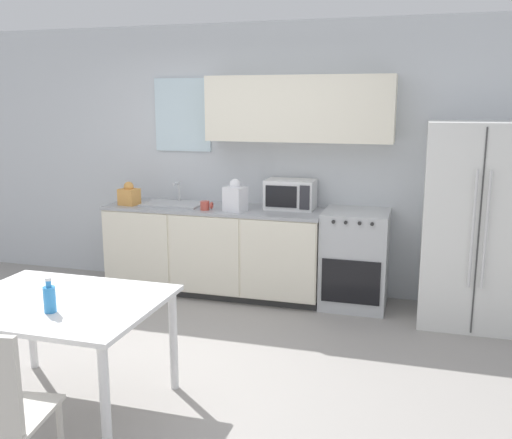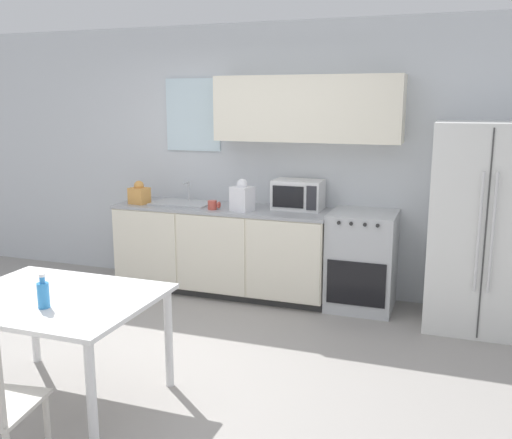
% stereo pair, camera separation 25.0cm
% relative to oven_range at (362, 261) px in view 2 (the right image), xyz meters
% --- Properties ---
extents(ground_plane, '(12.00, 12.00, 0.00)m').
position_rel_oven_range_xyz_m(ground_plane, '(-1.08, -1.70, -0.46)').
color(ground_plane, gray).
extents(wall_back, '(12.00, 0.38, 2.70)m').
position_rel_oven_range_xyz_m(wall_back, '(-1.01, 0.30, 0.97)').
color(wall_back, silver).
rests_on(wall_back, ground_plane).
extents(kitchen_counter, '(2.22, 0.65, 0.89)m').
position_rel_oven_range_xyz_m(kitchen_counter, '(-1.41, -0.02, -0.01)').
color(kitchen_counter, '#333333').
rests_on(kitchen_counter, ground_plane).
extents(oven_range, '(0.61, 0.61, 0.93)m').
position_rel_oven_range_xyz_m(oven_range, '(0.00, 0.00, 0.00)').
color(oven_range, '#B7BABC').
rests_on(oven_range, ground_plane).
extents(refrigerator, '(0.88, 0.81, 1.77)m').
position_rel_oven_range_xyz_m(refrigerator, '(1.04, -0.09, 0.42)').
color(refrigerator, silver).
rests_on(refrigerator, ground_plane).
extents(kitchen_sink, '(0.60, 0.39, 0.22)m').
position_rel_oven_range_xyz_m(kitchen_sink, '(-1.86, -0.01, 0.45)').
color(kitchen_sink, '#B7BABC').
rests_on(kitchen_sink, kitchen_counter).
extents(microwave, '(0.48, 0.32, 0.29)m').
position_rel_oven_range_xyz_m(microwave, '(-0.66, 0.11, 0.58)').
color(microwave, silver).
rests_on(microwave, kitchen_counter).
extents(coffee_mug, '(0.12, 0.09, 0.09)m').
position_rel_oven_range_xyz_m(coffee_mug, '(-1.44, -0.19, 0.48)').
color(coffee_mug, '#BF4C3F').
rests_on(coffee_mug, kitchen_counter).
extents(grocery_bag_0, '(0.23, 0.21, 0.31)m').
position_rel_oven_range_xyz_m(grocery_bag_0, '(-1.15, -0.15, 0.57)').
color(grocery_bag_0, white).
rests_on(grocery_bag_0, kitchen_counter).
extents(grocery_bag_1, '(0.21, 0.18, 0.24)m').
position_rel_oven_range_xyz_m(grocery_bag_1, '(-2.29, -0.14, 0.53)').
color(grocery_bag_1, '#DB994C').
rests_on(grocery_bag_1, kitchen_counter).
extents(dining_table, '(1.25, 0.99, 0.73)m').
position_rel_oven_range_xyz_m(dining_table, '(-1.56, -2.43, 0.18)').
color(dining_table, white).
rests_on(dining_table, ground_plane).
extents(drink_bottle, '(0.07, 0.07, 0.21)m').
position_rel_oven_range_xyz_m(drink_bottle, '(-1.48, -2.61, 0.35)').
color(drink_bottle, '#338CD8').
rests_on(drink_bottle, dining_table).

